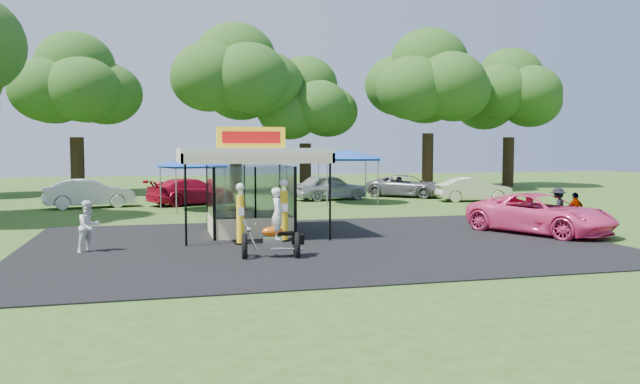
# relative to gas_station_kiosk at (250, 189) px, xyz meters

# --- Properties ---
(ground) EXTENTS (120.00, 120.00, 0.00)m
(ground) POSITION_rel_gas_station_kiosk_xyz_m (2.00, -4.99, -1.78)
(ground) COLOR #2F5119
(ground) RESTS_ON ground
(asphalt_apron) EXTENTS (20.00, 14.00, 0.04)m
(asphalt_apron) POSITION_rel_gas_station_kiosk_xyz_m (2.00, -2.99, -1.76)
(asphalt_apron) COLOR black
(asphalt_apron) RESTS_ON ground
(gas_station_kiosk) EXTENTS (5.40, 5.40, 4.18)m
(gas_station_kiosk) POSITION_rel_gas_station_kiosk_xyz_m (0.00, 0.00, 0.00)
(gas_station_kiosk) COLOR white
(gas_station_kiosk) RESTS_ON ground
(gas_pump_left) EXTENTS (0.41, 0.41, 2.17)m
(gas_pump_left) POSITION_rel_gas_station_kiosk_xyz_m (-0.70, -2.62, -0.74)
(gas_pump_left) COLOR black
(gas_pump_left) RESTS_ON ground
(gas_pump_right) EXTENTS (0.43, 0.43, 2.30)m
(gas_pump_right) POSITION_rel_gas_station_kiosk_xyz_m (0.90, -2.29, -0.68)
(gas_pump_right) COLOR black
(gas_pump_right) RESTS_ON ground
(motorcycle) EXTENTS (1.96, 1.14, 2.26)m
(motorcycle) POSITION_rel_gas_station_kiosk_xyz_m (0.00, -5.47, -0.90)
(motorcycle) COLOR black
(motorcycle) RESTS_ON ground
(spare_tires) EXTENTS (1.01, 0.78, 0.82)m
(spare_tires) POSITION_rel_gas_station_kiosk_xyz_m (-0.79, -0.74, -1.39)
(spare_tires) COLOR black
(spare_tires) RESTS_ON ground
(a_frame_sign) EXTENTS (0.60, 0.67, 0.99)m
(a_frame_sign) POSITION_rel_gas_station_kiosk_xyz_m (11.57, -3.89, -1.28)
(a_frame_sign) COLOR #593819
(a_frame_sign) RESTS_ON ground
(kiosk_car) EXTENTS (2.82, 1.13, 0.96)m
(kiosk_car) POSITION_rel_gas_station_kiosk_xyz_m (-0.00, 2.21, -1.30)
(kiosk_car) COLOR yellow
(kiosk_car) RESTS_ON ground
(pink_sedan) EXTENTS (4.79, 6.30, 1.59)m
(pink_sedan) POSITION_rel_gas_station_kiosk_xyz_m (11.10, -2.73, -0.99)
(pink_sedan) COLOR #F94384
(pink_sedan) RESTS_ON ground
(spectator_west) EXTENTS (1.04, 1.03, 1.70)m
(spectator_west) POSITION_rel_gas_station_kiosk_xyz_m (-5.63, -2.95, -0.93)
(spectator_west) COLOR white
(spectator_west) RESTS_ON ground
(spectator_east_a) EXTENTS (1.25, 1.19, 1.70)m
(spectator_east_a) POSITION_rel_gas_station_kiosk_xyz_m (13.13, -0.98, -0.93)
(spectator_east_a) COLOR black
(spectator_east_a) RESTS_ON ground
(spectator_east_b) EXTENTS (0.95, 0.48, 1.56)m
(spectator_east_b) POSITION_rel_gas_station_kiosk_xyz_m (13.16, -2.08, -1.00)
(spectator_east_b) COLOR gray
(spectator_east_b) RESTS_ON ground
(bg_car_a) EXTENTS (5.20, 2.73, 1.63)m
(bg_car_a) POSITION_rel_gas_station_kiosk_xyz_m (-7.24, 13.29, -0.97)
(bg_car_a) COLOR silver
(bg_car_a) RESTS_ON ground
(bg_car_b) EXTENTS (5.86, 4.33, 1.58)m
(bg_car_b) POSITION_rel_gas_station_kiosk_xyz_m (-1.49, 13.87, -0.99)
(bg_car_b) COLOR red
(bg_car_b) RESTS_ON ground
(bg_car_c) EXTENTS (5.24, 2.97, 1.68)m
(bg_car_c) POSITION_rel_gas_station_kiosk_xyz_m (7.41, 15.04, -0.94)
(bg_car_c) COLOR #A3A4A8
(bg_car_c) RESTS_ON ground
(bg_car_d) EXTENTS (5.78, 5.49, 1.52)m
(bg_car_d) POSITION_rel_gas_station_kiosk_xyz_m (13.29, 16.14, -1.02)
(bg_car_d) COLOR slate
(bg_car_d) RESTS_ON ground
(bg_car_e) EXTENTS (4.87, 2.36, 1.54)m
(bg_car_e) POSITION_rel_gas_station_kiosk_xyz_m (15.97, 11.64, -1.01)
(bg_car_e) COLOR #BBBD90
(bg_car_e) RESTS_ON ground
(tent_west) EXTENTS (4.18, 4.18, 2.92)m
(tent_west) POSITION_rel_gas_station_kiosk_xyz_m (-1.64, 10.42, 0.86)
(tent_west) COLOR gray
(tent_west) RESTS_ON ground
(tent_east) EXTENTS (4.72, 4.72, 3.30)m
(tent_east) POSITION_rel_gas_station_kiosk_xyz_m (7.81, 12.46, 1.21)
(tent_east) COLOR gray
(tent_east) RESTS_ON ground
(oak_far_b) EXTENTS (9.74, 9.74, 11.62)m
(oak_far_b) POSITION_rel_gas_station_kiosk_xyz_m (-9.20, 24.99, 5.63)
(oak_far_b) COLOR black
(oak_far_b) RESTS_ON ground
(oak_far_c) EXTENTS (10.59, 10.59, 12.48)m
(oak_far_c) POSITION_rel_gas_station_kiosk_xyz_m (2.29, 23.29, 6.14)
(oak_far_c) COLOR black
(oak_far_c) RESTS_ON ground
(oak_far_d) EXTENTS (8.82, 8.82, 10.50)m
(oak_far_d) POSITION_rel_gas_station_kiosk_xyz_m (8.11, 25.01, 4.91)
(oak_far_d) COLOR black
(oak_far_d) RESTS_ON ground
(oak_far_e) EXTENTS (10.73, 10.73, 12.77)m
(oak_far_e) POSITION_rel_gas_station_kiosk_xyz_m (17.92, 22.98, 6.37)
(oak_far_e) COLOR black
(oak_far_e) RESTS_ON ground
(oak_far_f) EXTENTS (9.84, 9.84, 11.85)m
(oak_far_f) POSITION_rel_gas_station_kiosk_xyz_m (26.57, 25.04, 5.82)
(oak_far_f) COLOR black
(oak_far_f) RESTS_ON ground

